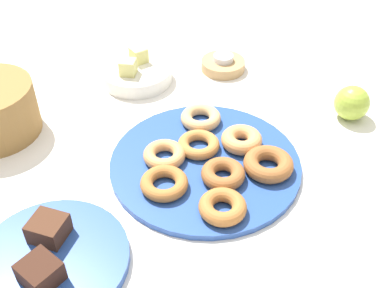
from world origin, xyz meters
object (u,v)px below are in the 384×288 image
(candle_holder, at_px, (223,65))
(donut_4, at_px, (199,145))
(donut_1, at_px, (164,155))
(cake_plate, at_px, (52,260))
(donut_2, at_px, (223,207))
(melon_chunk_left, at_px, (128,67))
(brownie_far, at_px, (48,228))
(tealight, at_px, (223,58))
(donut_plate, at_px, (205,163))
(donut_3, at_px, (164,183))
(donut_5, at_px, (242,140))
(donut_6, at_px, (201,118))
(brownie_near, at_px, (40,272))
(melon_chunk_right, at_px, (139,55))
(fruit_bowl, at_px, (137,74))
(donut_7, at_px, (223,174))
(donut_0, at_px, (268,164))
(apple, at_px, (352,103))

(candle_holder, bearing_deg, donut_4, -160.15)
(donut_1, xyz_separation_m, cake_plate, (-0.29, 0.02, -0.02))
(donut_2, distance_m, melon_chunk_left, 0.46)
(brownie_far, height_order, tealight, brownie_far)
(donut_plate, relative_size, donut_3, 4.23)
(cake_plate, bearing_deg, donut_5, -18.06)
(donut_6, distance_m, melon_chunk_left, 0.24)
(donut_2, height_order, donut_6, donut_2)
(donut_6, bearing_deg, melon_chunk_left, 77.49)
(donut_1, bearing_deg, brownie_near, 179.28)
(brownie_far, xyz_separation_m, melon_chunk_right, (0.51, 0.19, 0.02))
(donut_3, distance_m, fruit_bowl, 0.39)
(donut_2, distance_m, cake_plate, 0.29)
(donut_2, distance_m, donut_5, 0.19)
(donut_7, xyz_separation_m, fruit_bowl, (0.21, 0.35, -0.01))
(donut_5, relative_size, tealight, 1.66)
(brownie_near, height_order, fruit_bowl, brownie_near)
(donut_6, height_order, brownie_far, brownie_far)
(donut_4, relative_size, fruit_bowl, 0.49)
(donut_0, xyz_separation_m, donut_3, (-0.14, 0.14, -0.00))
(fruit_bowl, bearing_deg, donut_0, -109.16)
(candle_holder, distance_m, melon_chunk_right, 0.21)
(tealight, bearing_deg, donut_2, -151.88)
(fruit_bowl, bearing_deg, donut_3, -136.44)
(donut_5, bearing_deg, brownie_near, 165.59)
(brownie_far, distance_m, melon_chunk_right, 0.54)
(brownie_far, relative_size, melon_chunk_left, 1.55)
(donut_plate, relative_size, donut_4, 4.43)
(donut_5, relative_size, donut_7, 1.00)
(donut_0, relative_size, melon_chunk_right, 2.64)
(donut_0, height_order, donut_5, same)
(donut_0, relative_size, donut_1, 1.16)
(donut_7, relative_size, tealight, 1.66)
(donut_1, bearing_deg, donut_4, -33.51)
(cake_plate, distance_m, brownie_far, 0.05)
(donut_7, bearing_deg, apple, -22.85)
(candle_holder, bearing_deg, fruit_bowl, 135.12)
(donut_plate, distance_m, brownie_near, 0.37)
(donut_2, distance_m, donut_7, 0.08)
(donut_plate, xyz_separation_m, cake_plate, (-0.32, 0.09, 0.00))
(donut_3, relative_size, tealight, 1.77)
(donut_plate, height_order, donut_0, donut_0)
(donut_5, distance_m, melon_chunk_right, 0.38)
(donut_2, xyz_separation_m, donut_3, (-0.00, 0.12, -0.00))
(donut_5, relative_size, brownie_near, 1.48)
(donut_1, bearing_deg, cake_plate, 175.53)
(tealight, bearing_deg, donut_6, -162.87)
(donut_plate, bearing_deg, brownie_far, 157.19)
(donut_1, relative_size, donut_4, 0.98)
(brownie_near, bearing_deg, fruit_bowl, 22.40)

